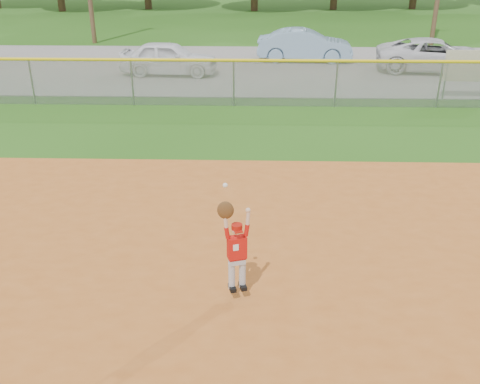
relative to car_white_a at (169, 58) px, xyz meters
name	(u,v)px	position (x,y,z in m)	size (l,w,h in m)	color
ground	(209,276)	(2.81, -14.47, -0.69)	(120.00, 120.00, 0.00)	#255513
parking_strip	(239,67)	(2.81, 1.53, -0.68)	(44.00, 10.00, 0.03)	slate
car_white_a	(169,58)	(0.00, 0.00, 0.00)	(1.56, 3.89, 1.32)	white
car_blue	(305,45)	(5.72, 2.94, 0.04)	(1.48, 4.24, 1.40)	#7D9FBA
car_white_b	(435,55)	(10.95, 0.89, 0.00)	(2.20, 4.77, 1.32)	silver
sponsor_sign	(473,67)	(10.84, -3.44, 0.41)	(1.89, 0.12, 1.68)	gray
outfield_fence	(234,79)	(2.81, -4.47, 0.19)	(40.06, 0.10, 1.55)	gray
ballplayer	(235,246)	(3.26, -15.09, 0.24)	(0.49, 0.26, 1.75)	silver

